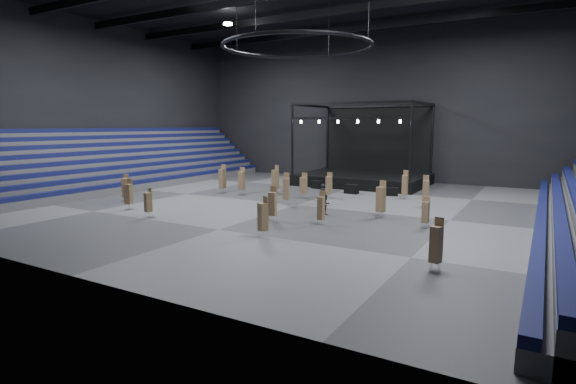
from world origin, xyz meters
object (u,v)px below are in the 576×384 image
Objects in this scene: chair_stack_1 at (275,179)px; chair_stack_2 at (148,202)px; chair_stack_9 at (273,203)px; chair_stack_13 at (321,208)px; crew_member at (326,205)px; chair_stack_4 at (223,178)px; chair_stack_16 at (405,185)px; chair_stack_10 at (242,180)px; chair_stack_5 at (329,185)px; chair_stack_8 at (426,212)px; chair_stack_12 at (381,199)px; chair_stack_3 at (263,216)px; chair_stack_7 at (125,187)px; flight_case_right at (392,192)px; chair_stack_0 at (426,191)px; man_center at (323,194)px; chair_stack_11 at (129,193)px; chair_stack_14 at (304,185)px; chair_stack_15 at (286,188)px; flight_case_mid at (351,189)px; flight_case_left at (317,185)px; stage at (365,171)px.

chair_stack_2 is (-2.06, -14.57, -0.32)m from chair_stack_1.
chair_stack_13 is (3.44, 0.72, -0.11)m from chair_stack_9.
chair_stack_4 is at bearing 89.96° from crew_member.
chair_stack_4 reaches higher than chair_stack_16.
chair_stack_1 is 1.06× the size of chair_stack_10.
chair_stack_5 reaches higher than chair_stack_8.
chair_stack_8 reaches higher than crew_member.
crew_member is at bearing 176.53° from chair_stack_8.
chair_stack_1 is 14.68m from chair_stack_13.
chair_stack_3 is at bearing -101.80° from chair_stack_12.
chair_stack_7 is at bearing -136.14° from chair_stack_10.
chair_stack_5 is at bearing 113.65° from chair_stack_13.
chair_stack_5 is 9.58m from chair_stack_12.
chair_stack_3 is 18.72m from chair_stack_16.
crew_member reaches higher than flight_case_right.
chair_stack_0 is 8.50m from man_center.
chair_stack_11 reaches higher than crew_member.
chair_stack_9 is 13.09m from chair_stack_10.
chair_stack_12 is at bearing 46.12° from chair_stack_2.
chair_stack_8 is 0.89× the size of chair_stack_14.
chair_stack_5 is at bearing 33.54° from chair_stack_11.
chair_stack_13 is (1.51, 4.89, -0.12)m from chair_stack_3.
chair_stack_15 reaches higher than chair_stack_3.
chair_stack_10 reaches higher than chair_stack_11.
chair_stack_16 is at bearing 22.97° from chair_stack_14.
chair_stack_2 is 3.93m from chair_stack_11.
flight_case_mid is 5.64m from chair_stack_14.
flight_case_right is (8.51, -0.97, -0.03)m from flight_case_left.
chair_stack_3 is 1.02× the size of chair_stack_11.
chair_stack_9 reaches higher than chair_stack_8.
chair_stack_0 reaches higher than flight_case_right.
chair_stack_15 is at bearing 102.23° from chair_stack_9.
chair_stack_3 is 10.85m from chair_stack_8.
chair_stack_15 is at bearing -78.36° from flight_case_left.
flight_case_right is at bearing 139.42° from chair_stack_16.
chair_stack_7 is at bearing -174.90° from chair_stack_15.
chair_stack_7 is (-17.60, 4.66, -0.02)m from chair_stack_3.
chair_stack_1 is 6.43m from chair_stack_15.
man_center is at bearing 122.08° from chair_stack_3.
flight_case_left is 0.48× the size of chair_stack_16.
chair_stack_11 is at bearing -94.14° from chair_stack_1.
chair_stack_9 is 1.56× the size of crew_member.
chair_stack_3 is at bearing 114.09° from man_center.
chair_stack_11 is at bearing -137.54° from chair_stack_5.
stage is at bearing 127.21° from chair_stack_12.
chair_stack_14 is (-10.91, -1.02, -0.09)m from chair_stack_0.
chair_stack_2 is 0.81× the size of chair_stack_16.
chair_stack_9 is (-8.01, -11.11, -0.07)m from chair_stack_0.
chair_stack_3 reaches higher than flight_case_mid.
chair_stack_7 is at bearing -115.82° from chair_stack_4.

